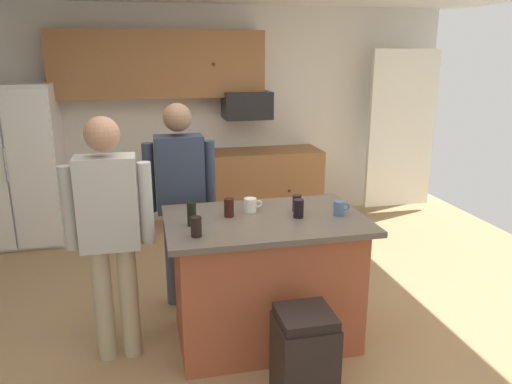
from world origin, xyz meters
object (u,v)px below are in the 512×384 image
kitchen_island (265,279)px  person_elder_center (181,192)px  glass_dark_ale (229,208)px  tumbler_amber (297,203)px  mug_ceramic_white (339,208)px  glass_pilsner (196,227)px  glass_stout_tall (299,209)px  microwave_over_range (247,105)px  trash_bin (304,358)px  refrigerator (16,165)px  mug_blue_stoneware (251,205)px  person_host_foreground (110,225)px  glass_short_whisky (192,214)px

kitchen_island → person_elder_center: (-0.54, 0.69, 0.49)m
glass_dark_ale → kitchen_island: bearing=-19.2°
tumbler_amber → mug_ceramic_white: bearing=-30.2°
glass_pilsner → mug_ceramic_white: 1.05m
glass_dark_ale → tumbler_amber: bearing=1.2°
person_elder_center → mug_ceramic_white: (1.06, -0.75, 0.03)m
kitchen_island → glass_stout_tall: bearing=-10.7°
glass_dark_ale → mug_ceramic_white: bearing=-10.6°
microwave_over_range → trash_bin: 3.57m
refrigerator → glass_stout_tall: (2.40, -2.56, 0.14)m
glass_stout_tall → mug_blue_stoneware: size_ratio=0.96×
person_host_foreground → mug_ceramic_white: person_host_foreground is taller
tumbler_amber → person_host_foreground: bearing=-176.3°
mug_ceramic_white → person_elder_center: bearing=144.7°
mug_blue_stoneware → microwave_over_range: bearing=78.7°
trash_bin → kitchen_island: bearing=94.5°
glass_dark_ale → microwave_over_range: bearing=75.3°
trash_bin → glass_pilsner: bearing=139.6°
kitchen_island → person_host_foreground: 1.16m
glass_dark_ale → mug_blue_stoneware: glass_dark_ale is taller
refrigerator → person_host_foreground: (1.13, -2.50, 0.10)m
microwave_over_range → glass_dark_ale: microwave_over_range is taller
person_elder_center → glass_short_whisky: 0.74m
microwave_over_range → glass_pilsner: bearing=-107.9°
trash_bin → glass_stout_tall: bearing=76.3°
glass_stout_tall → glass_dark_ale: glass_dark_ale is taller
mug_ceramic_white → glass_short_whisky: size_ratio=0.74×
glass_dark_ale → mug_ceramic_white: glass_dark_ale is taller
glass_dark_ale → glass_short_whisky: (-0.27, -0.13, 0.02)m
trash_bin → microwave_over_range: bearing=83.8°
mug_ceramic_white → kitchen_island: bearing=173.6°
person_host_foreground → tumbler_amber: bearing=4.3°
refrigerator → person_elder_center: bearing=-48.0°
microwave_over_range → person_elder_center: size_ratio=0.33×
glass_pilsner → trash_bin: glass_pilsner is taller
tumbler_amber → glass_stout_tall: bearing=-102.7°
glass_pilsner → mug_blue_stoneware: bearing=43.4°
mug_blue_stoneware → mug_ceramic_white: (0.59, -0.22, 0.00)m
kitchen_island → tumbler_amber: (0.26, 0.10, 0.53)m
tumbler_amber → glass_dark_ale: glass_dark_ale is taller
refrigerator → glass_dark_ale: bearing=-51.5°
tumbler_amber → mug_blue_stoneware: (-0.33, 0.07, -0.01)m
microwave_over_range → person_host_foreground: 3.04m
kitchen_island → glass_dark_ale: size_ratio=10.65×
person_elder_center → microwave_over_range: bearing=116.0°
microwave_over_range → trash_bin: (-0.36, -3.36, -1.15)m
glass_stout_tall → mug_ceramic_white: bearing=-3.1°
kitchen_island → glass_stout_tall: size_ratio=10.75×
glass_short_whisky → trash_bin: size_ratio=0.27×
kitchen_island → mug_blue_stoneware: bearing=113.4°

